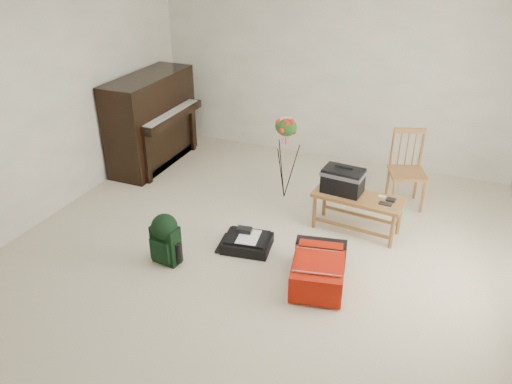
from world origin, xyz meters
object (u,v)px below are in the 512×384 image
at_px(piano, 152,122).
at_px(red_suitcase, 320,267).
at_px(black_duffel, 247,242).
at_px(bench, 347,186).
at_px(dining_chair, 408,170).
at_px(green_backpack, 165,237).
at_px(flower_stand, 285,158).

xyz_separation_m(piano, red_suitcase, (2.93, -1.74, -0.44)).
bearing_deg(black_duffel, bench, 35.03).
relative_size(dining_chair, green_backpack, 1.72).
height_order(piano, bench, piano).
bearing_deg(black_duffel, green_backpack, -149.36).
bearing_deg(black_duffel, flower_stand, 83.01).
xyz_separation_m(piano, green_backpack, (1.43, -2.03, -0.30)).
distance_m(dining_chair, flower_stand, 1.46).
bearing_deg(green_backpack, flower_stand, 76.99).
relative_size(bench, green_backpack, 1.85).
bearing_deg(green_backpack, bench, 48.13).
bearing_deg(flower_stand, bench, -43.94).
bearing_deg(piano, black_duffel, -35.85).
distance_m(black_duffel, flower_stand, 1.30).
bearing_deg(green_backpack, dining_chair, 53.10).
relative_size(dining_chair, red_suitcase, 1.18).
height_order(bench, green_backpack, bench).
bearing_deg(piano, green_backpack, -54.86).
height_order(bench, red_suitcase, bench).
bearing_deg(green_backpack, black_duffel, 45.59).
bearing_deg(bench, flower_stand, 159.06).
relative_size(red_suitcase, flower_stand, 0.73).
xyz_separation_m(dining_chair, red_suitcase, (-0.53, -1.84, -0.29)).
height_order(piano, black_duffel, piano).
bearing_deg(bench, green_backpack, -132.94).
xyz_separation_m(piano, black_duffel, (2.08, -1.50, -0.53)).
xyz_separation_m(green_backpack, flower_stand, (0.62, 1.75, 0.23)).
bearing_deg(flower_stand, red_suitcase, -76.43).
relative_size(red_suitcase, black_duffel, 1.46).
bearing_deg(piano, dining_chair, 1.68).
distance_m(piano, green_backpack, 2.50).
relative_size(black_duffel, flower_stand, 0.50).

